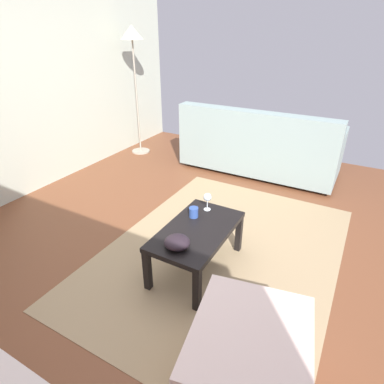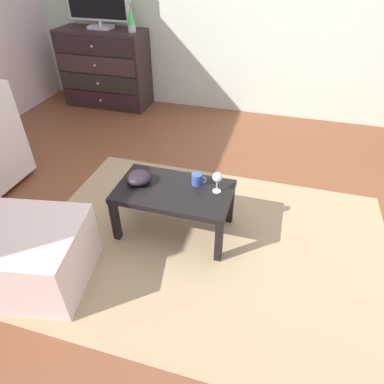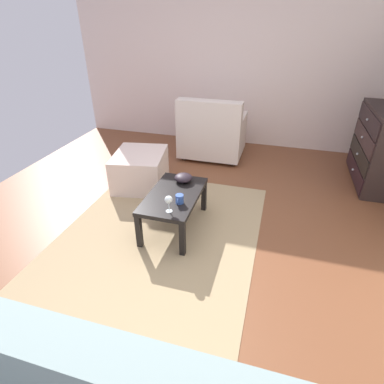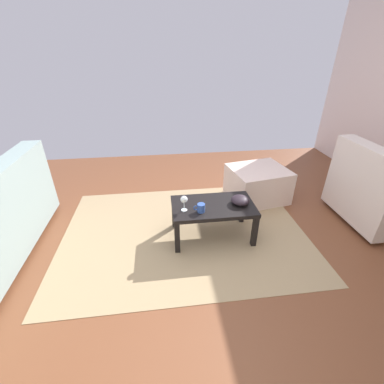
# 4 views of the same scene
# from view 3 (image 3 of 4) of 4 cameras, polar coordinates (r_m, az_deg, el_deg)

# --- Properties ---
(ground_plane) EXTENTS (5.98, 5.19, 0.05)m
(ground_plane) POSITION_cam_3_polar(r_m,az_deg,el_deg) (3.14, -1.98, -7.89)
(ground_plane) COLOR brown
(wall_plain_left) EXTENTS (0.12, 5.19, 2.72)m
(wall_plain_left) POSITION_cam_3_polar(r_m,az_deg,el_deg) (5.19, 7.98, 23.72)
(wall_plain_left) COLOR beige
(wall_plain_left) RESTS_ON ground_plane
(area_rug) EXTENTS (2.60, 1.90, 0.01)m
(area_rug) POSITION_cam_3_polar(r_m,az_deg,el_deg) (3.04, -6.80, -8.99)
(area_rug) COLOR tan
(area_rug) RESTS_ON ground_plane
(dresser) EXTENTS (1.10, 0.49, 0.95)m
(dresser) POSITION_cam_3_polar(r_m,az_deg,el_deg) (4.51, 31.56, 6.99)
(dresser) COLOR #2F2220
(dresser) RESTS_ON ground_plane
(coffee_table) EXTENTS (0.84, 0.48, 0.39)m
(coffee_table) POSITION_cam_3_polar(r_m,az_deg,el_deg) (3.04, -3.38, -1.23)
(coffee_table) COLOR black
(coffee_table) RESTS_ON ground_plane
(wine_glass) EXTENTS (0.07, 0.07, 0.16)m
(wine_glass) POSITION_cam_3_polar(r_m,az_deg,el_deg) (2.69, -4.33, -1.51)
(wine_glass) COLOR silver
(wine_glass) RESTS_ON coffee_table
(mug) EXTENTS (0.11, 0.08, 0.08)m
(mug) POSITION_cam_3_polar(r_m,az_deg,el_deg) (2.84, -2.34, -1.32)
(mug) COLOR #304F9D
(mug) RESTS_ON coffee_table
(bowl_decorative) EXTENTS (0.19, 0.19, 0.08)m
(bowl_decorative) POSITION_cam_3_polar(r_m,az_deg,el_deg) (3.21, -1.59, 2.64)
(bowl_decorative) COLOR black
(bowl_decorative) RESTS_ON coffee_table
(armchair) EXTENTS (0.80, 0.91, 0.90)m
(armchair) POSITION_cam_3_polar(r_m,az_deg,el_deg) (4.69, 3.71, 10.66)
(armchair) COLOR #332319
(armchair) RESTS_ON ground_plane
(ottoman) EXTENTS (0.80, 0.72, 0.43)m
(ottoman) POSITION_cam_3_polar(r_m,az_deg,el_deg) (3.94, -9.53, 4.15)
(ottoman) COLOR beige
(ottoman) RESTS_ON ground_plane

